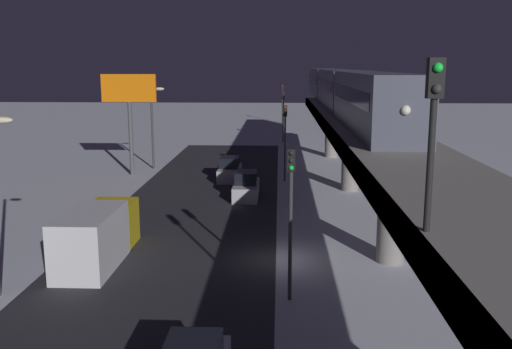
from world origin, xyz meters
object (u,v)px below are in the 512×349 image
(subway_train, at_px, (340,88))
(traffic_light_near, at_px, (291,202))
(sedan_silver, at_px, (230,171))
(sedan_silver_2, at_px, (246,187))
(commercial_billboard, at_px, (129,98))
(traffic_light_far, at_px, (283,109))
(rail_signal, at_px, (433,115))
(traffic_light_distant, at_px, (282,98))
(traffic_light_mid, at_px, (285,132))
(box_truck, at_px, (97,235))

(subway_train, relative_size, traffic_light_near, 8.67)
(sedan_silver, bearing_deg, traffic_light_near, -79.31)
(sedan_silver_2, xyz_separation_m, commercial_billboard, (10.72, -8.37, 6.03))
(subway_train, bearing_deg, traffic_light_far, -74.26)
(traffic_light_near, bearing_deg, subway_train, -99.45)
(rail_signal, xyz_separation_m, traffic_light_near, (2.98, -9.33, -4.36))
(sedan_silver, distance_m, traffic_light_distant, 48.63)
(traffic_light_mid, bearing_deg, sedan_silver, -6.04)
(rail_signal, height_order, commercial_billboard, rail_signal)
(traffic_light_far, distance_m, traffic_light_distant, 24.39)
(sedan_silver, bearing_deg, traffic_light_mid, -6.04)
(traffic_light_near, bearing_deg, sedan_silver, -79.31)
(commercial_billboard, bearing_deg, traffic_light_mid, 170.17)
(subway_train, bearing_deg, traffic_light_near, 80.55)
(subway_train, distance_m, rail_signal, 40.07)
(sedan_silver_2, xyz_separation_m, box_truck, (6.60, 14.06, 0.55))
(rail_signal, relative_size, traffic_light_distant, 0.62)
(sedan_silver_2, distance_m, traffic_light_distant, 54.97)
(subway_train, distance_m, sedan_silver, 13.28)
(box_truck, bearing_deg, traffic_light_far, -102.06)
(traffic_light_distant, bearing_deg, commercial_billboard, 73.64)
(sedan_silver_2, bearing_deg, rail_signal, -78.02)
(traffic_light_mid, xyz_separation_m, commercial_billboard, (13.62, -2.36, 2.63))
(sedan_silver, distance_m, box_truck, 21.13)
(subway_train, relative_size, traffic_light_mid, 8.67)
(box_truck, bearing_deg, sedan_silver, -103.14)
(box_truck, xyz_separation_m, traffic_light_mid, (-9.50, -20.07, 2.85))
(subway_train, relative_size, sedan_silver, 12.81)
(sedan_silver, relative_size, traffic_light_distant, 0.68)
(rail_signal, relative_size, box_truck, 0.54)
(rail_signal, distance_m, traffic_light_mid, 34.13)
(rail_signal, xyz_separation_m, box_truck, (12.48, -13.65, -7.21))
(box_truck, bearing_deg, subway_train, -118.99)
(traffic_light_near, bearing_deg, traffic_light_distant, -90.00)
(sedan_silver_2, distance_m, box_truck, 15.54)
(traffic_light_distant, distance_m, commercial_billboard, 48.45)
(subway_train, bearing_deg, box_truck, 61.01)
(sedan_silver, distance_m, traffic_light_mid, 5.83)
(traffic_light_near, height_order, traffic_light_far, same)
(box_truck, bearing_deg, sedan_silver_2, -115.15)
(rail_signal, height_order, traffic_light_mid, rail_signal)
(sedan_silver_2, height_order, box_truck, box_truck)
(sedan_silver_2, bearing_deg, traffic_light_near, -81.03)
(sedan_silver, xyz_separation_m, traffic_light_far, (-4.70, -23.89, 3.41))
(subway_train, height_order, traffic_light_far, subway_train)
(traffic_light_far, bearing_deg, sedan_silver, 78.87)
(traffic_light_mid, bearing_deg, commercial_billboard, -9.83)
(rail_signal, xyz_separation_m, sedan_silver_2, (5.88, -27.71, -7.76))
(rail_signal, bearing_deg, sedan_silver_2, -78.02)
(sedan_silver, xyz_separation_m, traffic_light_distant, (-4.70, -48.28, 3.41))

